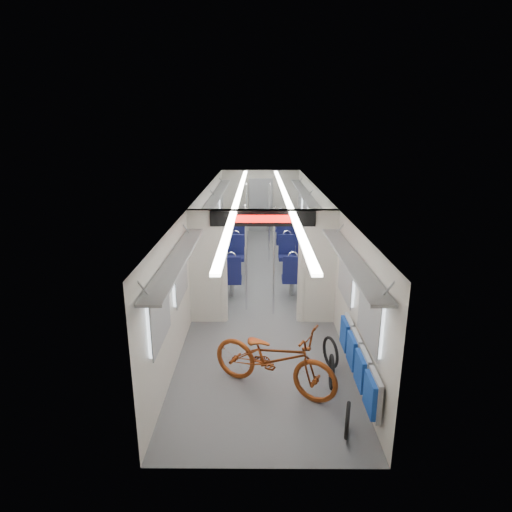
# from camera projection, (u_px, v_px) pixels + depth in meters

# --- Properties ---
(carriage) EXTENTS (12.00, 12.02, 2.31)m
(carriage) POSITION_uv_depth(u_px,v_px,m) (262.00, 230.00, 10.02)
(carriage) COLOR #515456
(carriage) RESTS_ON ground
(bicycle) EXTENTS (2.09, 1.53, 1.05)m
(bicycle) POSITION_uv_depth(u_px,v_px,m) (274.00, 358.00, 6.33)
(bicycle) COLOR #873913
(bicycle) RESTS_ON ground
(flip_bench) EXTENTS (0.12, 2.14, 0.55)m
(flip_bench) POSITION_uv_depth(u_px,v_px,m) (358.00, 360.00, 6.15)
(flip_bench) COLOR gray
(flip_bench) RESTS_ON carriage
(bike_hoop_a) EXTENTS (0.17, 0.47, 0.47)m
(bike_hoop_a) POSITION_uv_depth(u_px,v_px,m) (347.00, 422.00, 5.42)
(bike_hoop_a) COLOR black
(bike_hoop_a) RESTS_ON ground
(bike_hoop_b) EXTENTS (0.10, 0.54, 0.54)m
(bike_hoop_b) POSITION_uv_depth(u_px,v_px,m) (331.00, 373.00, 6.44)
(bike_hoop_b) COLOR black
(bike_hoop_b) RESTS_ON ground
(bike_hoop_c) EXTENTS (0.20, 0.52, 0.53)m
(bike_hoop_c) POSITION_uv_depth(u_px,v_px,m) (330.00, 354.00, 7.01)
(bike_hoop_c) COLOR black
(bike_hoop_c) RESTS_ON ground
(seat_bay_near_left) EXTENTS (0.93, 2.17, 1.13)m
(seat_bay_near_left) POSITION_uv_depth(u_px,v_px,m) (224.00, 262.00, 10.73)
(seat_bay_near_left) COLOR #0E113F
(seat_bay_near_left) RESTS_ON ground
(seat_bay_near_right) EXTENTS (0.93, 2.15, 1.12)m
(seat_bay_near_right) POSITION_uv_depth(u_px,v_px,m) (299.00, 262.00, 10.77)
(seat_bay_near_right) COLOR #0E113F
(seat_bay_near_right) RESTS_ON ground
(seat_bay_far_left) EXTENTS (0.90, 2.05, 1.09)m
(seat_bay_far_left) POSITION_uv_depth(u_px,v_px,m) (232.00, 233.00, 13.84)
(seat_bay_far_left) COLOR #0E113F
(seat_bay_far_left) RESTS_ON ground
(seat_bay_far_right) EXTENTS (0.93, 2.16, 1.13)m
(seat_bay_far_right) POSITION_uv_depth(u_px,v_px,m) (289.00, 231.00, 14.00)
(seat_bay_far_right) COLOR #0E113F
(seat_bay_far_right) RESTS_ON ground
(stanchion_near_left) EXTENTS (0.05, 0.05, 2.30)m
(stanchion_near_left) POSITION_uv_depth(u_px,v_px,m) (246.00, 259.00, 8.98)
(stanchion_near_left) COLOR silver
(stanchion_near_left) RESTS_ON ground
(stanchion_near_right) EXTENTS (0.04, 0.04, 2.30)m
(stanchion_near_right) POSITION_uv_depth(u_px,v_px,m) (274.00, 262.00, 8.77)
(stanchion_near_right) COLOR silver
(stanchion_near_right) RESTS_ON ground
(stanchion_far_left) EXTENTS (0.04, 0.04, 2.30)m
(stanchion_far_left) POSITION_uv_depth(u_px,v_px,m) (247.00, 223.00, 12.33)
(stanchion_far_left) COLOR silver
(stanchion_far_left) RESTS_ON ground
(stanchion_far_right) EXTENTS (0.05, 0.05, 2.30)m
(stanchion_far_right) POSITION_uv_depth(u_px,v_px,m) (269.00, 223.00, 12.37)
(stanchion_far_right) COLOR silver
(stanchion_far_right) RESTS_ON ground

